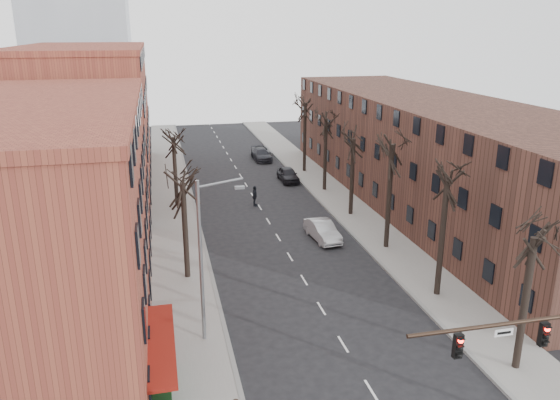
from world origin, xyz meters
TOP-DOWN VIEW (x-y plane):
  - sidewalk_left at (-8.00, 35.00)m, footprint 4.00×90.00m
  - sidewalk_right at (8.00, 35.00)m, footprint 4.00×90.00m
  - building_left_near at (-16.00, 15.00)m, footprint 12.00×26.00m
  - building_left_far at (-16.00, 44.00)m, footprint 12.00×28.00m
  - building_right at (16.00, 30.00)m, footprint 12.00×50.00m
  - awning_left at (-9.40, 6.00)m, footprint 1.20×7.00m
  - hedge at (-9.50, 5.00)m, footprint 0.80×6.00m
  - tree_right_a at (7.60, 4.00)m, footprint 5.20×5.20m
  - tree_right_b at (7.60, 12.00)m, footprint 5.20×5.20m
  - tree_right_c at (7.60, 20.00)m, footprint 5.20×5.20m
  - tree_right_d at (7.60, 28.00)m, footprint 5.20×5.20m
  - tree_right_e at (7.60, 36.00)m, footprint 5.20×5.20m
  - tree_right_f at (7.60, 44.00)m, footprint 5.20×5.20m
  - tree_left_a at (-7.60, 18.00)m, footprint 5.20×5.20m
  - tree_left_b at (-7.60, 34.00)m, footprint 5.20×5.20m
  - streetlight at (-7.03, 10.00)m, footprint 2.45×0.22m
  - silver_sedan at (3.36, 22.83)m, footprint 2.06×4.74m
  - parked_car_near at (4.75, 40.40)m, footprint 1.88×4.55m
  - parked_car_mid at (3.80, 51.01)m, footprint 2.19×5.05m
  - parked_car_far at (4.23, 53.03)m, footprint 2.20×4.72m
  - pedestrian_crossing at (-0.38, 32.52)m, footprint 0.87×1.25m

SIDE VIEW (x-z plane):
  - awning_left at x=-9.40m, z-range -0.07..0.07m
  - tree_right_a at x=7.60m, z-range -5.00..5.00m
  - tree_right_b at x=7.60m, z-range -5.40..5.40m
  - tree_right_c at x=7.60m, z-range -5.80..5.80m
  - tree_right_d at x=7.60m, z-range -5.00..5.00m
  - tree_right_e at x=7.60m, z-range -5.40..5.40m
  - tree_right_f at x=7.60m, z-range -5.80..5.80m
  - tree_left_a at x=-7.60m, z-range -4.75..4.75m
  - tree_left_b at x=-7.60m, z-range -4.75..4.75m
  - sidewalk_left at x=-8.00m, z-range 0.00..0.15m
  - sidewalk_right at x=8.00m, z-range 0.00..0.15m
  - hedge at x=-9.50m, z-range 0.15..1.15m
  - parked_car_far at x=4.23m, z-range 0.00..1.31m
  - parked_car_mid at x=3.80m, z-range 0.00..1.45m
  - silver_sedan at x=3.36m, z-range 0.00..1.52m
  - parked_car_near at x=4.75m, z-range 0.00..1.54m
  - pedestrian_crossing at x=-0.38m, z-range 0.00..1.97m
  - building_right at x=16.00m, z-range 0.00..10.00m
  - streetlight at x=-7.03m, z-range 0.50..9.53m
  - building_left_near at x=-16.00m, z-range 0.00..12.00m
  - building_left_far at x=-16.00m, z-range 0.00..14.00m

